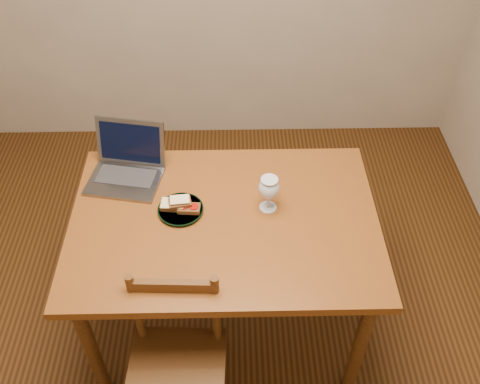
{
  "coord_description": "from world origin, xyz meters",
  "views": [
    {
      "loc": [
        0.09,
        -1.46,
        2.41
      ],
      "look_at": [
        0.12,
        0.16,
        0.8
      ],
      "focal_mm": 40.0,
      "sensor_mm": 36.0,
      "label": 1
    }
  ],
  "objects_px": {
    "chair": "(176,359)",
    "laptop": "(127,163)",
    "plate": "(181,210)",
    "table": "(225,233)",
    "milk_glass": "(269,194)"
  },
  "relations": [
    {
      "from": "chair",
      "to": "laptop",
      "type": "bearing_deg",
      "value": 109.65
    },
    {
      "from": "plate",
      "to": "laptop",
      "type": "relative_size",
      "value": 0.54
    },
    {
      "from": "chair",
      "to": "table",
      "type": "bearing_deg",
      "value": 70.01
    },
    {
      "from": "chair",
      "to": "plate",
      "type": "bearing_deg",
      "value": 91.23
    },
    {
      "from": "plate",
      "to": "laptop",
      "type": "distance_m",
      "value": 0.36
    },
    {
      "from": "milk_glass",
      "to": "laptop",
      "type": "height_order",
      "value": "laptop"
    },
    {
      "from": "table",
      "to": "laptop",
      "type": "relative_size",
      "value": 3.56
    },
    {
      "from": "plate",
      "to": "laptop",
      "type": "xyz_separation_m",
      "value": [
        -0.25,
        0.25,
        0.05
      ]
    },
    {
      "from": "milk_glass",
      "to": "chair",
      "type": "bearing_deg",
      "value": -125.38
    },
    {
      "from": "chair",
      "to": "laptop",
      "type": "height_order",
      "value": "laptop"
    },
    {
      "from": "laptop",
      "to": "plate",
      "type": "bearing_deg",
      "value": -33.99
    },
    {
      "from": "plate",
      "to": "milk_glass",
      "type": "height_order",
      "value": "milk_glass"
    },
    {
      "from": "table",
      "to": "plate",
      "type": "bearing_deg",
      "value": 165.01
    },
    {
      "from": "table",
      "to": "milk_glass",
      "type": "bearing_deg",
      "value": 18.53
    },
    {
      "from": "plate",
      "to": "table",
      "type": "bearing_deg",
      "value": -14.99
    }
  ]
}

